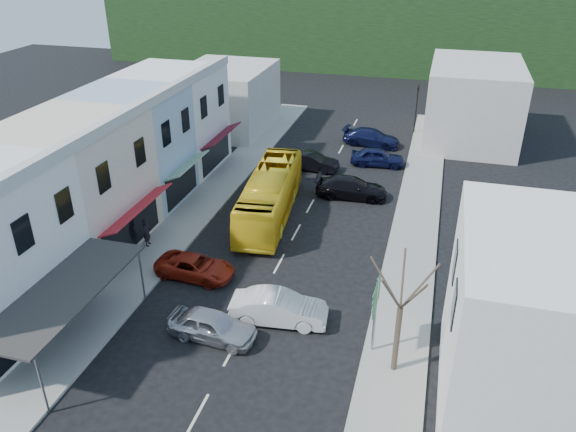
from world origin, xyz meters
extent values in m
plane|color=black|center=(0.00, 0.00, 0.00)|extent=(120.00, 120.00, 0.00)
cube|color=gray|center=(-7.50, 10.00, 0.07)|extent=(3.00, 52.00, 0.15)
cube|color=gray|center=(7.50, 10.00, 0.07)|extent=(3.00, 52.00, 0.15)
cube|color=#580F1C|center=(-8.40, -5.50, 3.05)|extent=(1.30, 7.65, 0.08)
cube|color=beige|center=(-12.50, 3.00, 4.00)|extent=(7.00, 8.00, 8.00)
cube|color=#AA1C24|center=(-8.40, 3.00, 3.05)|extent=(1.30, 6.80, 0.08)
cube|color=#A1B6CB|center=(-12.50, 10.00, 4.00)|extent=(7.00, 6.00, 8.00)
cube|color=#195926|center=(-8.40, 10.00, 3.05)|extent=(1.30, 5.10, 0.08)
cube|color=silver|center=(-12.50, 16.50, 4.00)|extent=(7.00, 7.00, 8.00)
cube|color=#580F1C|center=(-8.40, 16.50, 3.05)|extent=(1.30, 5.95, 0.08)
cube|color=silver|center=(13.50, -4.00, 4.00)|extent=(8.00, 9.00, 8.00)
cube|color=#B7B2A8|center=(-12.00, 27.00, 3.00)|extent=(8.00, 10.00, 6.00)
cube|color=#B7B2A8|center=(11.00, 30.00, 3.50)|extent=(8.00, 12.00, 7.00)
cube|color=black|center=(0.00, 64.00, 6.00)|extent=(80.00, 24.00, 12.00)
imported|color=yellow|center=(-2.33, 9.84, 1.55)|extent=(3.69, 11.80, 3.10)
imported|color=#B8B8BD|center=(-1.21, -3.36, 0.70)|extent=(4.53, 2.15, 1.40)
imported|color=silver|center=(1.52, -1.26, 0.70)|extent=(4.58, 2.29, 1.40)
imported|color=maroon|center=(-4.24, 1.44, 0.70)|extent=(4.71, 2.20, 1.40)
imported|color=black|center=(2.56, 14.30, 0.70)|extent=(4.60, 2.11, 1.40)
imported|color=black|center=(3.62, 20.99, 0.70)|extent=(4.54, 2.18, 1.40)
imported|color=black|center=(-1.50, 18.63, 0.70)|extent=(4.54, 2.18, 1.40)
imported|color=black|center=(2.47, 25.74, 0.70)|extent=(4.70, 2.40, 1.40)
imported|color=black|center=(-8.43, 3.71, 1.00)|extent=(0.47, 0.64, 1.70)
camera|label=1|loc=(8.05, -23.21, 17.90)|focal=35.00mm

